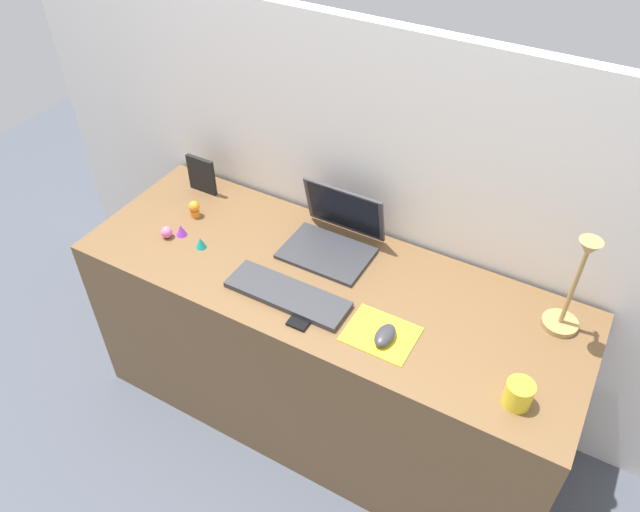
{
  "coord_description": "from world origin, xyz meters",
  "views": [
    {
      "loc": [
        0.71,
        -1.29,
        2.14
      ],
      "look_at": [
        -0.02,
        0.0,
        0.83
      ],
      "focal_mm": 34.33,
      "sensor_mm": 36.0,
      "label": 1
    }
  ],
  "objects_px": {
    "toy_figurine_teal": "(201,243)",
    "toy_figurine_purple": "(181,230)",
    "keyboard": "(287,294)",
    "coffee_mug": "(519,394)",
    "desk_lamp": "(573,288)",
    "toy_figurine_pink": "(167,232)",
    "mouse": "(385,335)",
    "picture_frame": "(202,175)",
    "laptop": "(334,234)",
    "cell_phone": "(305,314)",
    "toy_figurine_orange": "(194,208)"
  },
  "relations": [
    {
      "from": "mouse",
      "to": "cell_phone",
      "type": "distance_m",
      "value": 0.26
    },
    {
      "from": "laptop",
      "to": "toy_figurine_purple",
      "type": "bearing_deg",
      "value": -156.64
    },
    {
      "from": "laptop",
      "to": "toy_figurine_orange",
      "type": "bearing_deg",
      "value": -168.81
    },
    {
      "from": "keyboard",
      "to": "cell_phone",
      "type": "relative_size",
      "value": 3.2
    },
    {
      "from": "desk_lamp",
      "to": "toy_figurine_pink",
      "type": "height_order",
      "value": "desk_lamp"
    },
    {
      "from": "toy_figurine_pink",
      "to": "toy_figurine_purple",
      "type": "distance_m",
      "value": 0.05
    },
    {
      "from": "laptop",
      "to": "mouse",
      "type": "height_order",
      "value": "laptop"
    },
    {
      "from": "laptop",
      "to": "mouse",
      "type": "bearing_deg",
      "value": -42.26
    },
    {
      "from": "toy_figurine_teal",
      "to": "picture_frame",
      "type": "bearing_deg",
      "value": 126.14
    },
    {
      "from": "mouse",
      "to": "cell_phone",
      "type": "relative_size",
      "value": 0.75
    },
    {
      "from": "coffee_mug",
      "to": "toy_figurine_orange",
      "type": "relative_size",
      "value": 1.22
    },
    {
      "from": "cell_phone",
      "to": "toy_figurine_purple",
      "type": "relative_size",
      "value": 2.95
    },
    {
      "from": "mouse",
      "to": "desk_lamp",
      "type": "relative_size",
      "value": 0.25
    },
    {
      "from": "cell_phone",
      "to": "coffee_mug",
      "type": "distance_m",
      "value": 0.66
    },
    {
      "from": "toy_figurine_orange",
      "to": "cell_phone",
      "type": "bearing_deg",
      "value": -20.95
    },
    {
      "from": "desk_lamp",
      "to": "keyboard",
      "type": "bearing_deg",
      "value": -160.36
    },
    {
      "from": "laptop",
      "to": "toy_figurine_purple",
      "type": "relative_size",
      "value": 6.91
    },
    {
      "from": "toy_figurine_pink",
      "to": "toy_figurine_orange",
      "type": "height_order",
      "value": "toy_figurine_orange"
    },
    {
      "from": "keyboard",
      "to": "desk_lamp",
      "type": "relative_size",
      "value": 1.08
    },
    {
      "from": "keyboard",
      "to": "coffee_mug",
      "type": "bearing_deg",
      "value": -2.95
    },
    {
      "from": "laptop",
      "to": "mouse",
      "type": "distance_m",
      "value": 0.46
    },
    {
      "from": "toy_figurine_teal",
      "to": "toy_figurine_purple",
      "type": "xyz_separation_m",
      "value": [
        -0.1,
        0.02,
        0.0
      ]
    },
    {
      "from": "cell_phone",
      "to": "toy_figurine_orange",
      "type": "bearing_deg",
      "value": 158.36
    },
    {
      "from": "picture_frame",
      "to": "toy_figurine_orange",
      "type": "distance_m",
      "value": 0.17
    },
    {
      "from": "mouse",
      "to": "toy_figurine_purple",
      "type": "bearing_deg",
      "value": 173.89
    },
    {
      "from": "cell_phone",
      "to": "picture_frame",
      "type": "xyz_separation_m",
      "value": [
        -0.69,
        0.38,
        0.07
      ]
    },
    {
      "from": "toy_figurine_orange",
      "to": "desk_lamp",
      "type": "bearing_deg",
      "value": 3.95
    },
    {
      "from": "laptop",
      "to": "cell_phone",
      "type": "xyz_separation_m",
      "value": [
        0.08,
        -0.34,
        -0.05
      ]
    },
    {
      "from": "mouse",
      "to": "picture_frame",
      "type": "xyz_separation_m",
      "value": [
        -0.94,
        0.35,
        0.05
      ]
    },
    {
      "from": "picture_frame",
      "to": "toy_figurine_teal",
      "type": "xyz_separation_m",
      "value": [
        0.2,
        -0.28,
        -0.05
      ]
    },
    {
      "from": "toy_figurine_pink",
      "to": "picture_frame",
      "type": "bearing_deg",
      "value": 101.99
    },
    {
      "from": "coffee_mug",
      "to": "toy_figurine_purple",
      "type": "relative_size",
      "value": 1.81
    },
    {
      "from": "laptop",
      "to": "cell_phone",
      "type": "relative_size",
      "value": 2.34
    },
    {
      "from": "toy_figurine_teal",
      "to": "toy_figurine_pink",
      "type": "bearing_deg",
      "value": -174.07
    },
    {
      "from": "toy_figurine_orange",
      "to": "keyboard",
      "type": "bearing_deg",
      "value": -20.09
    },
    {
      "from": "keyboard",
      "to": "cell_phone",
      "type": "xyz_separation_m",
      "value": [
        0.09,
        -0.04,
        -0.01
      ]
    },
    {
      "from": "toy_figurine_pink",
      "to": "laptop",
      "type": "bearing_deg",
      "value": 25.05
    },
    {
      "from": "coffee_mug",
      "to": "mouse",
      "type": "bearing_deg",
      "value": 176.21
    },
    {
      "from": "cell_phone",
      "to": "toy_figurine_teal",
      "type": "bearing_deg",
      "value": 167.45
    },
    {
      "from": "coffee_mug",
      "to": "toy_figurine_pink",
      "type": "xyz_separation_m",
      "value": [
        -1.29,
        0.08,
        -0.02
      ]
    },
    {
      "from": "picture_frame",
      "to": "toy_figurine_pink",
      "type": "bearing_deg",
      "value": -78.01
    },
    {
      "from": "mouse",
      "to": "toy_figurine_teal",
      "type": "relative_size",
      "value": 2.26
    },
    {
      "from": "desk_lamp",
      "to": "coffee_mug",
      "type": "relative_size",
      "value": 4.82
    },
    {
      "from": "toy_figurine_pink",
      "to": "desk_lamp",
      "type": "bearing_deg",
      "value": 10.23
    },
    {
      "from": "toy_figurine_pink",
      "to": "mouse",
      "type": "bearing_deg",
      "value": -3.58
    },
    {
      "from": "laptop",
      "to": "toy_figurine_pink",
      "type": "height_order",
      "value": "laptop"
    },
    {
      "from": "cell_phone",
      "to": "mouse",
      "type": "bearing_deg",
      "value": 6.31
    },
    {
      "from": "toy_figurine_teal",
      "to": "coffee_mug",
      "type": "bearing_deg",
      "value": -4.82
    },
    {
      "from": "keyboard",
      "to": "coffee_mug",
      "type": "distance_m",
      "value": 0.76
    },
    {
      "from": "desk_lamp",
      "to": "toy_figurine_purple",
      "type": "height_order",
      "value": "desk_lamp"
    }
  ]
}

